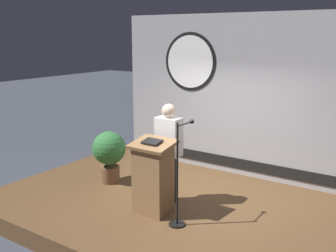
% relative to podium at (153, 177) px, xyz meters
% --- Properties ---
extents(ground_plane, '(40.00, 40.00, 0.00)m').
position_rel_podium_xyz_m(ground_plane, '(0.29, 0.53, -0.87)').
color(ground_plane, '#383D47').
extents(stage_platform, '(6.40, 4.00, 0.30)m').
position_rel_podium_xyz_m(stage_platform, '(0.29, 0.53, -0.72)').
color(stage_platform, brown).
rests_on(stage_platform, ground).
extents(banner_display, '(5.13, 0.12, 3.07)m').
position_rel_podium_xyz_m(banner_display, '(0.26, 2.38, 0.96)').
color(banner_display, '#9E9EA3').
rests_on(banner_display, stage_platform).
extents(podium, '(0.64, 0.50, 1.16)m').
position_rel_podium_xyz_m(podium, '(0.00, 0.00, 0.00)').
color(podium, olive).
rests_on(podium, stage_platform).
extents(speaker_person, '(0.40, 0.26, 1.63)m').
position_rel_podium_xyz_m(speaker_person, '(-0.04, 0.48, 0.26)').
color(speaker_person, black).
rests_on(speaker_person, stage_platform).
extents(microphone_stand, '(0.24, 0.53, 1.51)m').
position_rel_podium_xyz_m(microphone_stand, '(0.53, -0.10, -0.04)').
color(microphone_stand, black).
rests_on(microphone_stand, stage_platform).
extents(potted_plant, '(0.61, 0.61, 0.96)m').
position_rel_podium_xyz_m(potted_plant, '(-1.45, 0.60, 0.01)').
color(potted_plant, brown).
rests_on(potted_plant, stage_platform).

